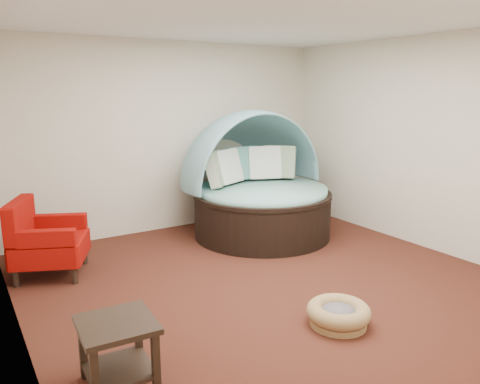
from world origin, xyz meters
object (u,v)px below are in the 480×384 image
red_armchair (45,241)px  side_table (118,344)px  canopy_daybed (258,178)px  pet_basket (338,314)px

red_armchair → side_table: size_ratio=1.83×
canopy_daybed → side_table: size_ratio=3.93×
side_table → red_armchair: bearing=91.2°
canopy_daybed → red_armchair: size_ratio=2.15×
pet_basket → red_armchair: bearing=127.3°
pet_basket → red_armchair: red_armchair is taller
red_armchair → side_table: bearing=-64.9°
canopy_daybed → red_armchair: 2.99m
canopy_daybed → side_table: (-2.91, -2.51, -0.52)m
canopy_daybed → side_table: 3.87m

